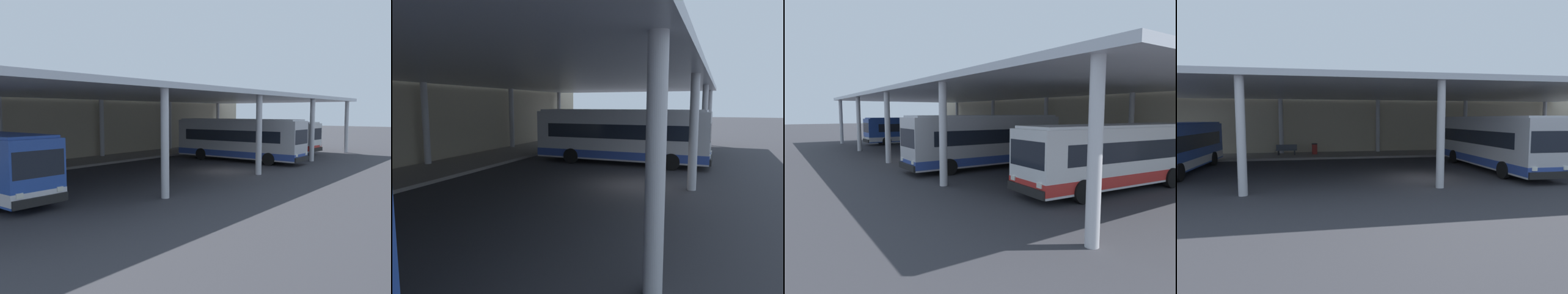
% 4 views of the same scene
% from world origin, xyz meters
% --- Properties ---
extents(ground_plane, '(200.00, 200.00, 0.00)m').
position_xyz_m(ground_plane, '(0.00, 0.00, 0.00)').
color(ground_plane, '#333338').
extents(platform_kerb, '(42.00, 4.50, 0.18)m').
position_xyz_m(platform_kerb, '(0.00, 11.75, 0.09)').
color(platform_kerb, gray).
rests_on(platform_kerb, ground).
extents(station_building_facade, '(48.00, 1.60, 6.98)m').
position_xyz_m(station_building_facade, '(0.00, 15.00, 3.49)').
color(station_building_facade, '#C1B293').
rests_on(station_building_facade, ground).
extents(canopy_shelter, '(40.00, 17.00, 5.55)m').
position_xyz_m(canopy_shelter, '(0.00, 5.50, 5.29)').
color(canopy_shelter, silver).
rests_on(canopy_shelter, ground).
extents(bus_nearest_bay, '(2.80, 10.55, 3.17)m').
position_xyz_m(bus_nearest_bay, '(-14.66, 4.66, 1.66)').
color(bus_nearest_bay, '#284CA8').
rests_on(bus_nearest_bay, ground).
extents(bus_second_bay, '(2.73, 11.33, 3.57)m').
position_xyz_m(bus_second_bay, '(5.66, 2.52, 1.84)').
color(bus_second_bay, '#B7B7BC').
rests_on(bus_second_bay, ground).
extents(bench_waiting, '(1.80, 0.45, 0.92)m').
position_xyz_m(bench_waiting, '(-8.65, 11.82, 0.66)').
color(bench_waiting, '#4C515B').
rests_on(bench_waiting, platform_kerb).
extents(trash_bin, '(0.52, 0.52, 0.98)m').
position_xyz_m(trash_bin, '(-6.18, 12.09, 0.68)').
color(trash_bin, maroon).
rests_on(trash_bin, platform_kerb).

